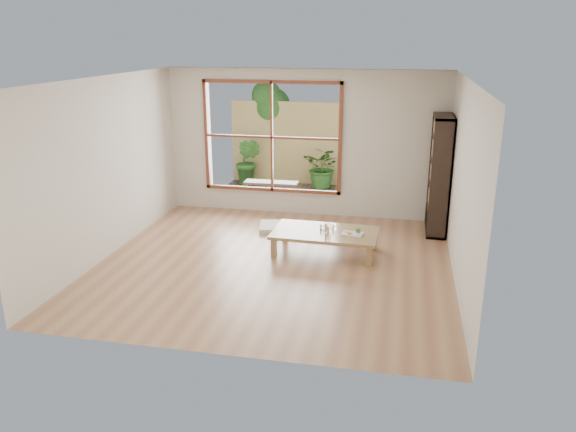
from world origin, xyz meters
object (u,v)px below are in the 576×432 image
low_table (325,234)px  garden_bench (271,185)px  food_tray (353,233)px  bookshelf (439,175)px

low_table → garden_bench: (-1.47, 2.69, 0.00)m
food_tray → garden_bench: 3.33m
bookshelf → food_tray: (-1.25, -1.40, -0.61)m
food_tray → garden_bench: size_ratio=0.31×
low_table → food_tray: (0.43, -0.05, 0.06)m
food_tray → low_table: bearing=-178.9°
bookshelf → garden_bench: 3.48m
bookshelf → garden_bench: size_ratio=1.81×
bookshelf → food_tray: size_ratio=5.82×
low_table → food_tray: size_ratio=4.78×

